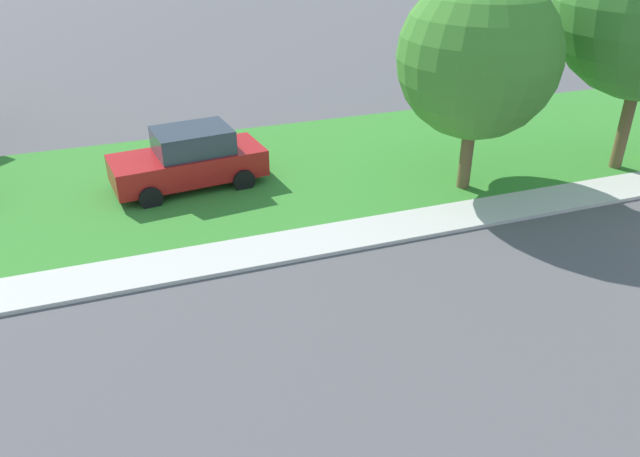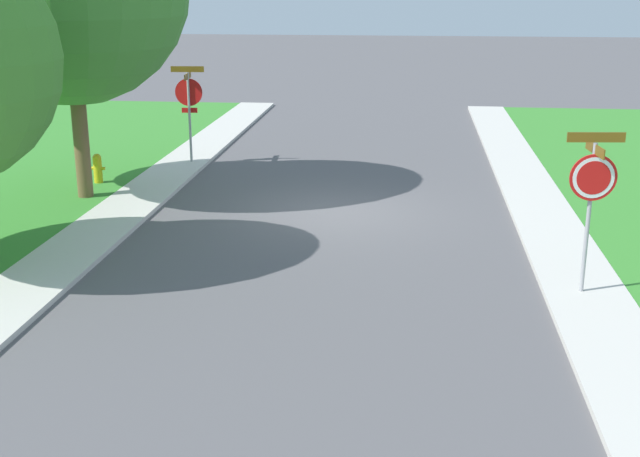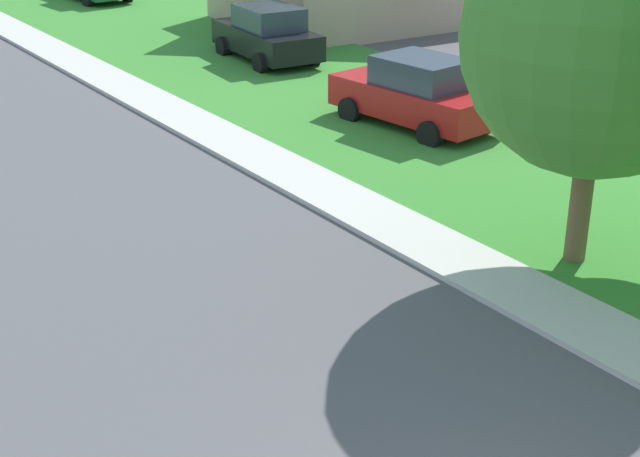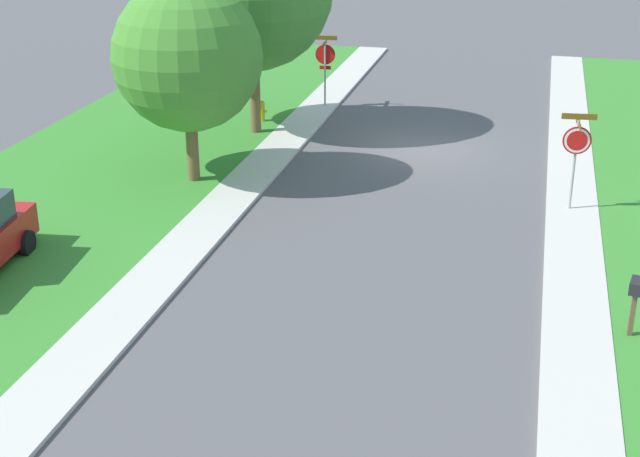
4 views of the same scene
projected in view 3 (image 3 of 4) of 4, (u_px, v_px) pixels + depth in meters
sidewalk_east at (269, 162)px, 20.04m from camera, size 1.40×56.00×0.10m
lawn_east at (431, 126)px, 22.51m from camera, size 8.00×56.00×0.08m
car_black_near_corner at (267, 34)px, 28.52m from camera, size 2.30×4.43×1.76m
car_red_kerbside_mid at (417, 93)px, 22.16m from camera, size 2.41×4.48×1.76m
tree_across_right at (619, 48)px, 14.03m from camera, size 4.64×4.32×5.95m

